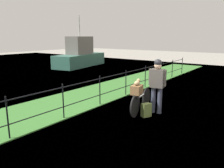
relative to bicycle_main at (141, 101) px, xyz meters
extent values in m
plane|color=gray|center=(-1.01, -0.64, -0.36)|extent=(60.00, 60.00, 0.00)
cube|color=#38702D|center=(-1.01, 2.61, -0.34)|extent=(27.00, 2.40, 0.03)
cylinder|color=black|center=(-3.47, 1.50, 0.16)|extent=(0.04, 0.04, 1.04)
cylinder|color=black|center=(-1.83, 1.50, 0.16)|extent=(0.04, 0.04, 1.04)
cylinder|color=black|center=(-0.19, 1.50, 0.16)|extent=(0.04, 0.04, 1.04)
cylinder|color=black|center=(1.44, 1.50, 0.16)|extent=(0.04, 0.04, 1.04)
cylinder|color=black|center=(3.08, 1.50, 0.16)|extent=(0.04, 0.04, 1.04)
cylinder|color=black|center=(4.71, 1.50, 0.16)|extent=(0.04, 0.04, 1.04)
cylinder|color=black|center=(6.35, 1.50, 0.16)|extent=(0.04, 0.04, 1.04)
cylinder|color=black|center=(7.99, 1.50, 0.16)|extent=(0.04, 0.04, 1.04)
cylinder|color=black|center=(-1.01, 1.50, 0.01)|extent=(18.00, 0.03, 0.03)
cylinder|color=black|center=(-1.01, 1.50, 0.58)|extent=(18.00, 0.03, 0.03)
cylinder|color=black|center=(0.52, 0.09, -0.02)|extent=(0.68, 0.16, 0.68)
cylinder|color=black|center=(-0.49, -0.08, -0.02)|extent=(0.68, 0.16, 0.68)
cylinder|color=#BCB7B2|center=(0.02, 0.00, 0.17)|extent=(0.79, 0.17, 0.04)
cube|color=black|center=(-0.37, -0.06, 0.22)|extent=(0.21, 0.12, 0.06)
cube|color=slate|center=(-0.37, -0.06, 0.31)|extent=(0.38, 0.22, 0.02)
cube|color=brown|center=(-0.37, -0.06, 0.45)|extent=(0.43, 0.33, 0.27)
ellipsoid|color=tan|center=(-0.37, -0.06, 0.65)|extent=(0.30, 0.18, 0.13)
sphere|color=tan|center=(-0.25, -0.04, 0.71)|extent=(0.11, 0.11, 0.11)
cylinder|color=#383D51|center=(0.22, -0.32, 0.05)|extent=(0.14, 0.14, 0.82)
cylinder|color=#383D51|center=(0.25, -0.52, 0.05)|extent=(0.14, 0.14, 0.82)
cube|color=#4C4742|center=(0.24, -0.42, 0.74)|extent=(0.32, 0.44, 0.56)
cylinder|color=#4C4742|center=(0.20, -0.20, 0.77)|extent=(0.10, 0.10, 0.50)
cylinder|color=#4C4742|center=(0.27, -0.63, 0.77)|extent=(0.10, 0.10, 0.50)
sphere|color=tan|center=(0.24, -0.42, 1.13)|extent=(0.22, 0.22, 0.22)
sphere|color=black|center=(0.24, -0.42, 1.21)|extent=(0.23, 0.23, 0.23)
cube|color=olive|center=(-0.23, -0.32, -0.16)|extent=(0.33, 0.28, 0.40)
cube|color=#336656|center=(6.81, 9.40, 0.13)|extent=(5.20, 2.54, 0.97)
cube|color=slate|center=(6.81, 9.40, 1.30)|extent=(2.37, 1.55, 1.39)
cylinder|color=#B2B2B2|center=(6.81, 9.40, 2.80)|extent=(0.10, 0.10, 1.60)
camera|label=1|loc=(-5.81, -3.21, 1.98)|focal=35.12mm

